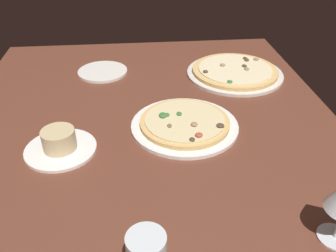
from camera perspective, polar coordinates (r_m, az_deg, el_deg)
name	(u,v)px	position (r cm, az deg, el deg)	size (l,w,h in cm)	color
dining_table	(150,150)	(96.14, -2.77, -3.80)	(150.00, 110.00, 4.00)	brown
pizza_main	(185,124)	(100.87, 2.63, 0.36)	(29.86, 29.86, 3.39)	white
pizza_side	(235,72)	(133.00, 10.44, 8.37)	(33.99, 33.99, 3.36)	silver
ramekin_on_saucer	(60,144)	(95.25, -16.64, -2.67)	(18.06, 18.06, 6.05)	white
side_plate	(103,72)	(134.83, -10.21, 8.40)	(17.74, 17.74, 0.90)	silver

